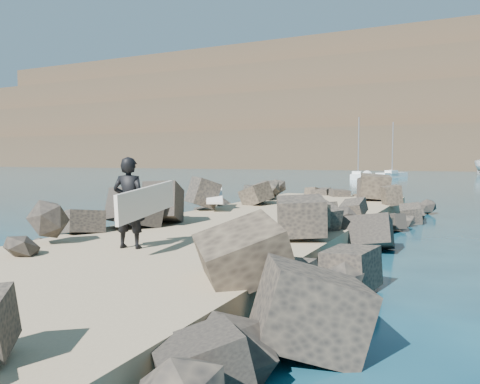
{
  "coord_description": "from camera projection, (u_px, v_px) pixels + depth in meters",
  "views": [
    {
      "loc": [
        5.7,
        -12.68,
        2.41
      ],
      "look_at": [
        0.0,
        -1.0,
        1.5
      ],
      "focal_mm": 35.0,
      "sensor_mm": 36.0,
      "label": 1
    }
  ],
  "objects": [
    {
      "name": "surfboard_resting",
      "position": [
        214.0,
        197.0,
        16.92
      ],
      "size": [
        1.57,
        2.21,
        0.07
      ],
      "primitive_type": "cube",
      "rotation": [
        0.0,
        0.0,
        0.51
      ],
      "color": "white",
      "rests_on": "riprap_left"
    },
    {
      "name": "riprap_right",
      "position": [
        338.0,
        238.0,
        11.38
      ],
      "size": [
        2.6,
        22.0,
        1.0
      ],
      "primitive_type": "cube",
      "color": "black",
      "rests_on": "ground"
    },
    {
      "name": "riprap_left",
      "position": [
        145.0,
        224.0,
        13.92
      ],
      "size": [
        2.6,
        22.0,
        1.0
      ],
      "primitive_type": "cube",
      "color": "#272421",
      "rests_on": "ground"
    },
    {
      "name": "jetty",
      "position": [
        223.0,
        240.0,
        12.21
      ],
      "size": [
        6.0,
        26.0,
        0.6
      ],
      "primitive_type": "cube",
      "color": "#8C7759",
      "rests_on": "ground"
    },
    {
      "name": "sailboat_b",
      "position": [
        392.0,
        175.0,
        62.68
      ],
      "size": [
        3.43,
        6.25,
        7.53
      ],
      "color": "white",
      "rests_on": "ground"
    },
    {
      "name": "sailboat_a",
      "position": [
        358.0,
        176.0,
        57.59
      ],
      "size": [
        2.25,
        6.48,
        7.73
      ],
      "color": "white",
      "rests_on": "ground"
    },
    {
      "name": "surfer_with_board",
      "position": [
        132.0,
        203.0,
        9.44
      ],
      "size": [
        1.05,
        2.29,
        1.86
      ],
      "color": "black",
      "rests_on": "jetty"
    },
    {
      "name": "ground",
      "position": [
        255.0,
        240.0,
        14.03
      ],
      "size": [
        800.0,
        800.0,
        0.0
      ],
      "primitive_type": "plane",
      "color": "#0F384C",
      "rests_on": "ground"
    }
  ]
}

